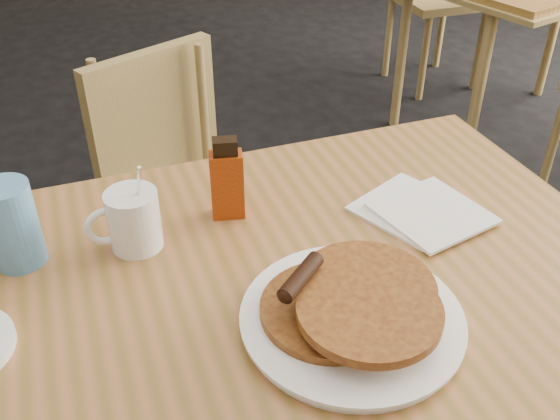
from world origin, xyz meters
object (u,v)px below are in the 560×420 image
(coffee_mug, at_px, (132,219))
(chair_main_far, at_px, (169,185))
(syrup_bottle, at_px, (227,181))
(blue_tumbler, at_px, (12,225))
(main_table, at_px, (267,302))
(pancake_plate, at_px, (352,311))

(coffee_mug, bearing_deg, chair_main_far, 90.58)
(syrup_bottle, height_order, blue_tumbler, syrup_bottle)
(main_table, height_order, chair_main_far, chair_main_far)
(pancake_plate, height_order, blue_tumbler, blue_tumbler)
(chair_main_far, bearing_deg, blue_tumbler, -145.42)
(main_table, xyz_separation_m, pancake_plate, (0.08, -0.13, 0.07))
(coffee_mug, distance_m, blue_tumbler, 0.18)
(blue_tumbler, bearing_deg, coffee_mug, -10.54)
(coffee_mug, height_order, blue_tumbler, coffee_mug)
(chair_main_far, xyz_separation_m, blue_tumbler, (-0.36, -0.53, 0.32))
(pancake_plate, distance_m, coffee_mug, 0.39)
(main_table, bearing_deg, pancake_plate, -58.47)
(coffee_mug, height_order, syrup_bottle, coffee_mug)
(pancake_plate, distance_m, syrup_bottle, 0.34)
(blue_tumbler, bearing_deg, chair_main_far, 56.04)
(pancake_plate, bearing_deg, syrup_bottle, 102.46)
(coffee_mug, bearing_deg, pancake_plate, -32.89)
(blue_tumbler, bearing_deg, main_table, -30.94)
(main_table, height_order, pancake_plate, pancake_plate)
(main_table, bearing_deg, coffee_mug, 133.71)
(syrup_bottle, relative_size, blue_tumbler, 1.07)
(syrup_bottle, bearing_deg, main_table, -76.57)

